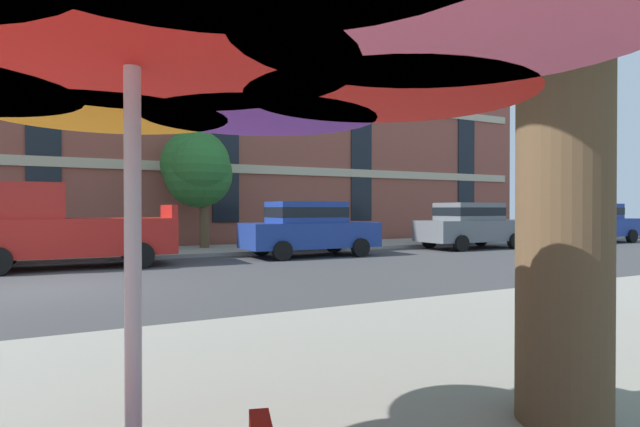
{
  "coord_description": "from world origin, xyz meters",
  "views": [
    {
      "loc": [
        0.54,
        -10.89,
        1.56
      ],
      "look_at": [
        7.83,
        3.2,
        1.4
      ],
      "focal_mm": 28.12,
      "sensor_mm": 36.0,
      "label": 1
    }
  ],
  "objects_px": {
    "patio_umbrella": "(132,5)",
    "pickup_red": "(62,229)",
    "sedan_blue": "(309,227)",
    "street_tree_middle": "(198,168)",
    "sedan_gray": "(471,224)",
    "sedan_blue_midblock": "(594,222)"
  },
  "relations": [
    {
      "from": "sedan_gray",
      "to": "street_tree_middle",
      "type": "distance_m",
      "value": 10.62
    },
    {
      "from": "sedan_blue",
      "to": "street_tree_middle",
      "type": "height_order",
      "value": "street_tree_middle"
    },
    {
      "from": "pickup_red",
      "to": "street_tree_middle",
      "type": "bearing_deg",
      "value": 40.11
    },
    {
      "from": "pickup_red",
      "to": "street_tree_middle",
      "type": "relative_size",
      "value": 1.14
    },
    {
      "from": "street_tree_middle",
      "to": "patio_umbrella",
      "type": "height_order",
      "value": "street_tree_middle"
    },
    {
      "from": "sedan_blue_midblock",
      "to": "street_tree_middle",
      "type": "bearing_deg",
      "value": 167.77
    },
    {
      "from": "sedan_gray",
      "to": "street_tree_middle",
      "type": "xyz_separation_m",
      "value": [
        -9.72,
        3.74,
        2.08
      ]
    },
    {
      "from": "pickup_red",
      "to": "sedan_blue",
      "type": "bearing_deg",
      "value": -0.0
    },
    {
      "from": "sedan_blue",
      "to": "sedan_gray",
      "type": "relative_size",
      "value": 1.0
    },
    {
      "from": "sedan_blue",
      "to": "sedan_gray",
      "type": "height_order",
      "value": "same"
    },
    {
      "from": "pickup_red",
      "to": "patio_umbrella",
      "type": "relative_size",
      "value": 1.45
    },
    {
      "from": "pickup_red",
      "to": "sedan_gray",
      "type": "relative_size",
      "value": 1.16
    },
    {
      "from": "sedan_blue",
      "to": "street_tree_middle",
      "type": "distance_m",
      "value": 5.06
    },
    {
      "from": "sedan_gray",
      "to": "patio_umbrella",
      "type": "relative_size",
      "value": 1.25
    },
    {
      "from": "pickup_red",
      "to": "patio_umbrella",
      "type": "height_order",
      "value": "patio_umbrella"
    },
    {
      "from": "pickup_red",
      "to": "sedan_blue",
      "type": "distance_m",
      "value": 7.14
    },
    {
      "from": "sedan_blue",
      "to": "sedan_gray",
      "type": "distance_m",
      "value": 7.01
    },
    {
      "from": "sedan_blue_midblock",
      "to": "patio_umbrella",
      "type": "relative_size",
      "value": 1.25
    },
    {
      "from": "sedan_blue",
      "to": "street_tree_middle",
      "type": "relative_size",
      "value": 0.99
    },
    {
      "from": "sedan_gray",
      "to": "sedan_blue_midblock",
      "type": "height_order",
      "value": "same"
    },
    {
      "from": "pickup_red",
      "to": "sedan_blue",
      "type": "xyz_separation_m",
      "value": [
        7.14,
        -0.0,
        -0.08
      ]
    },
    {
      "from": "patio_umbrella",
      "to": "pickup_red",
      "type": "bearing_deg",
      "value": 91.01
    }
  ]
}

